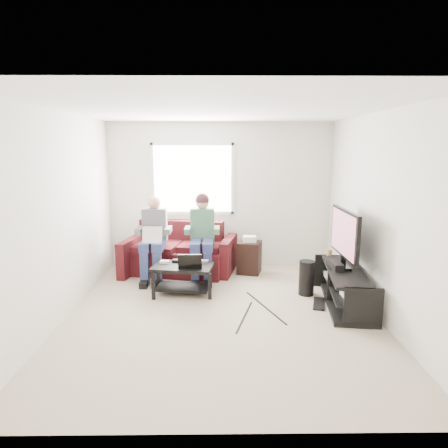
# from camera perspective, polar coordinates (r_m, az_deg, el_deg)

# --- Properties ---
(floor) EXTENTS (4.50, 4.50, 0.00)m
(floor) POSITION_cam_1_polar(r_m,az_deg,el_deg) (5.38, -0.39, -12.68)
(floor) COLOR tan
(floor) RESTS_ON ground
(ceiling) EXTENTS (4.50, 4.50, 0.00)m
(ceiling) POSITION_cam_1_polar(r_m,az_deg,el_deg) (4.96, -0.43, 16.08)
(ceiling) COLOR white
(ceiling) RESTS_ON wall_back
(wall_back) EXTENTS (4.50, 0.00, 4.50)m
(wall_back) POSITION_cam_1_polar(r_m,az_deg,el_deg) (7.23, -0.50, 4.11)
(wall_back) COLOR silver
(wall_back) RESTS_ON floor
(wall_front) EXTENTS (4.50, 0.00, 4.50)m
(wall_front) POSITION_cam_1_polar(r_m,az_deg,el_deg) (2.81, -0.18, -6.66)
(wall_front) COLOR silver
(wall_front) RESTS_ON floor
(wall_left) EXTENTS (0.00, 4.50, 4.50)m
(wall_left) POSITION_cam_1_polar(r_m,az_deg,el_deg) (5.38, -22.22, 0.97)
(wall_left) COLOR silver
(wall_left) RESTS_ON floor
(wall_right) EXTENTS (0.00, 4.50, 4.50)m
(wall_right) POSITION_cam_1_polar(r_m,az_deg,el_deg) (5.40, 21.34, 1.06)
(wall_right) COLOR silver
(wall_right) RESTS_ON floor
(window) EXTENTS (1.48, 0.04, 1.28)m
(window) POSITION_cam_1_polar(r_m,az_deg,el_deg) (7.20, -4.50, 6.44)
(window) COLOR white
(window) RESTS_ON wall_back
(sofa) EXTENTS (2.02, 1.18, 0.87)m
(sofa) POSITION_cam_1_polar(r_m,az_deg,el_deg) (7.03, -6.26, -4.29)
(sofa) COLOR #49121A
(sofa) RESTS_ON floor
(person_left) EXTENTS (0.40, 0.70, 1.36)m
(person_left) POSITION_cam_1_polar(r_m,az_deg,el_deg) (6.67, -10.03, -1.45)
(person_left) COLOR navy
(person_left) RESTS_ON sofa
(person_right) EXTENTS (0.40, 0.71, 1.40)m
(person_right) POSITION_cam_1_polar(r_m,az_deg,el_deg) (6.59, -3.14, -0.91)
(person_right) COLOR navy
(person_right) RESTS_ON sofa
(laptop_silver) EXTENTS (0.37, 0.31, 0.24)m
(laptop_silver) POSITION_cam_1_polar(r_m,az_deg,el_deg) (6.48, -10.31, -2.00)
(laptop_silver) COLOR silver
(laptop_silver) RESTS_ON person_left
(coffee_table) EXTENTS (0.94, 0.66, 0.43)m
(coffee_table) POSITION_cam_1_polar(r_m,az_deg,el_deg) (6.00, -5.90, -6.96)
(coffee_table) COLOR black
(coffee_table) RESTS_ON floor
(laptop_black) EXTENTS (0.39, 0.32, 0.24)m
(laptop_black) POSITION_cam_1_polar(r_m,az_deg,el_deg) (5.84, -4.84, -5.01)
(laptop_black) COLOR black
(laptop_black) RESTS_ON coffee_table
(controller_a) EXTENTS (0.15, 0.11, 0.04)m
(controller_a) POSITION_cam_1_polar(r_m,az_deg,el_deg) (6.10, -8.45, -5.38)
(controller_a) COLOR silver
(controller_a) RESTS_ON coffee_table
(controller_b) EXTENTS (0.15, 0.11, 0.04)m
(controller_b) POSITION_cam_1_polar(r_m,az_deg,el_deg) (6.14, -6.70, -5.24)
(controller_b) COLOR black
(controller_b) RESTS_ON coffee_table
(controller_c) EXTENTS (0.16, 0.12, 0.04)m
(controller_c) POSITION_cam_1_polar(r_m,az_deg,el_deg) (6.08, -2.97, -5.33)
(controller_c) COLOR gray
(controller_c) RESTS_ON coffee_table
(tv_stand) EXTENTS (0.67, 1.59, 0.51)m
(tv_stand) POSITION_cam_1_polar(r_m,az_deg,el_deg) (5.83, 16.76, -8.87)
(tv_stand) COLOR black
(tv_stand) RESTS_ON floor
(tv) EXTENTS (0.12, 1.10, 0.81)m
(tv) POSITION_cam_1_polar(r_m,az_deg,el_deg) (5.72, 16.84, -1.53)
(tv) COLOR black
(tv) RESTS_ON tv_stand
(soundbar) EXTENTS (0.12, 0.50, 0.10)m
(soundbar) POSITION_cam_1_polar(r_m,az_deg,el_deg) (5.79, 15.51, -5.50)
(soundbar) COLOR black
(soundbar) RESTS_ON tv_stand
(drink_cup) EXTENTS (0.08, 0.08, 0.12)m
(drink_cup) POSITION_cam_1_polar(r_m,az_deg,el_deg) (6.29, 14.80, -4.06)
(drink_cup) COLOR #AD7C4A
(drink_cup) RESTS_ON tv_stand
(console_white) EXTENTS (0.30, 0.22, 0.06)m
(console_white) POSITION_cam_1_polar(r_m,az_deg,el_deg) (5.45, 18.06, -9.54)
(console_white) COLOR silver
(console_white) RESTS_ON tv_stand
(console_grey) EXTENTS (0.34, 0.26, 0.08)m
(console_grey) POSITION_cam_1_polar(r_m,az_deg,el_deg) (6.07, 15.96, -7.21)
(console_grey) COLOR gray
(console_grey) RESTS_ON tv_stand
(console_black) EXTENTS (0.38, 0.30, 0.07)m
(console_black) POSITION_cam_1_polar(r_m,az_deg,el_deg) (5.76, 16.95, -8.31)
(console_black) COLOR black
(console_black) RESTS_ON tv_stand
(subwoofer) EXTENTS (0.23, 0.23, 0.51)m
(subwoofer) POSITION_cam_1_polar(r_m,az_deg,el_deg) (6.07, 11.71, -7.55)
(subwoofer) COLOR black
(subwoofer) RESTS_ON floor
(keyboard_floor) EXTENTS (0.27, 0.48, 0.03)m
(keyboard_floor) POSITION_cam_1_polar(r_m,az_deg,el_deg) (5.82, 13.41, -11.01)
(keyboard_floor) COLOR black
(keyboard_floor) RESTS_ON floor
(end_table) EXTENTS (0.37, 0.37, 0.66)m
(end_table) POSITION_cam_1_polar(r_m,az_deg,el_deg) (6.95, 3.65, -4.65)
(end_table) COLOR black
(end_table) RESTS_ON floor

